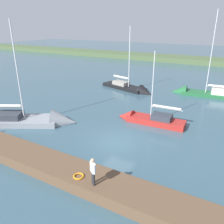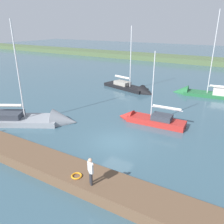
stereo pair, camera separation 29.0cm
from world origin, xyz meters
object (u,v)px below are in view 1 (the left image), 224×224
at_px(sailboat_mid_channel, 147,120).
at_px(sailboat_far_right, 203,94).
at_px(sailboat_behind_pier, 131,89).
at_px(sailboat_far_left, 38,122).
at_px(life_ring_buoy, 79,176).
at_px(person_on_dock, 93,170).

xyz_separation_m(sailboat_mid_channel, sailboat_far_right, (-3.36, -12.58, -0.08)).
distance_m(sailboat_behind_pier, sailboat_far_left, 15.87).
bearing_deg(sailboat_far_left, sailboat_mid_channel, 2.22).
height_order(life_ring_buoy, sailboat_behind_pier, sailboat_behind_pier).
bearing_deg(life_ring_buoy, person_on_dock, 173.80).
distance_m(life_ring_buoy, sailboat_behind_pier, 22.15).
bearing_deg(sailboat_mid_channel, sailboat_far_left, 28.15).
bearing_deg(sailboat_behind_pier, sailboat_far_right, 30.25).
relative_size(sailboat_behind_pier, person_on_dock, 5.93).
xyz_separation_m(life_ring_buoy, sailboat_far_right, (-3.38, -23.84, -0.64)).
xyz_separation_m(sailboat_far_right, person_on_dock, (2.23, 23.96, 1.58)).
height_order(sailboat_far_left, sailboat_far_right, sailboat_far_right).
bearing_deg(sailboat_far_right, sailboat_behind_pier, 9.00).
xyz_separation_m(sailboat_behind_pier, sailboat_far_left, (3.11, 15.56, 0.05)).
distance_m(life_ring_buoy, sailboat_far_right, 24.08).
height_order(life_ring_buoy, sailboat_far_right, sailboat_far_right).
relative_size(sailboat_far_left, sailboat_mid_channel, 1.41).
xyz_separation_m(sailboat_far_left, sailboat_mid_channel, (-9.43, -5.60, 0.04)).
distance_m(sailboat_far_left, sailboat_mid_channel, 10.96).
distance_m(life_ring_buoy, sailboat_mid_channel, 11.27).
distance_m(sailboat_mid_channel, sailboat_far_right, 13.02).
bearing_deg(life_ring_buoy, sailboat_mid_channel, -90.10).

